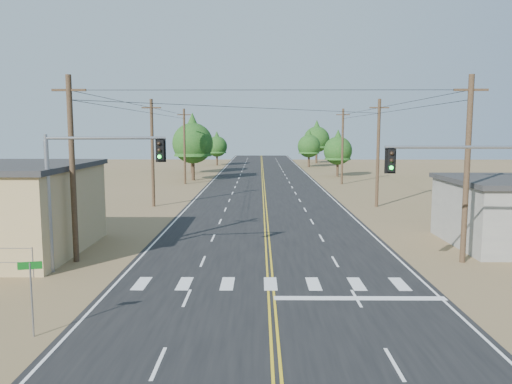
{
  "coord_description": "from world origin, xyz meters",
  "views": [
    {
      "loc": [
        -0.51,
        -14.46,
        7.07
      ],
      "look_at": [
        -0.72,
        14.68,
        3.5
      ],
      "focal_mm": 35.0,
      "sensor_mm": 36.0,
      "label": 1
    }
  ],
  "objects": [
    {
      "name": "tree_right_near",
      "position": [
        11.65,
        63.18,
        4.49
      ],
      "size": [
        4.4,
        4.4,
        7.34
      ],
      "color": "#3F2D1E",
      "rests_on": "ground"
    },
    {
      "name": "tree_left_near",
      "position": [
        -10.09,
        57.16,
        5.93
      ],
      "size": [
        5.81,
        5.81,
        9.69
      ],
      "color": "#3F2D1E",
      "rests_on": "ground"
    },
    {
      "name": "utility_pole_right_mid",
      "position": [
        10.5,
        32.0,
        5.12
      ],
      "size": [
        1.8,
        0.3,
        10.0
      ],
      "color": "#4C3826",
      "rests_on": "ground"
    },
    {
      "name": "signal_mast_left",
      "position": [
        -9.32,
        10.28,
        4.69
      ],
      "size": [
        5.85,
        1.22,
        6.91
      ],
      "rotation": [
        0.0,
        0.0,
        0.17
      ],
      "color": "gray",
      "rests_on": "ground"
    },
    {
      "name": "utility_pole_right_far",
      "position": [
        10.5,
        52.0,
        5.12
      ],
      "size": [
        1.8,
        0.3,
        10.0
      ],
      "color": "#4C3826",
      "rests_on": "ground"
    },
    {
      "name": "utility_pole_left_far",
      "position": [
        -10.5,
        52.0,
        5.12
      ],
      "size": [
        1.8,
        0.3,
        10.0
      ],
      "color": "#4C3826",
      "rests_on": "ground"
    },
    {
      "name": "utility_pole_left_mid",
      "position": [
        -10.5,
        32.0,
        5.12
      ],
      "size": [
        1.8,
        0.3,
        10.0
      ],
      "color": "#4C3826",
      "rests_on": "ground"
    },
    {
      "name": "signal_mast_right",
      "position": [
        9.21,
        7.45,
        4.48
      ],
      "size": [
        6.11,
        0.39,
        6.55
      ],
      "rotation": [
        0.0,
        0.0,
        -0.02
      ],
      "color": "gray",
      "rests_on": "ground"
    },
    {
      "name": "road",
      "position": [
        0.0,
        30.0,
        0.01
      ],
      "size": [
        15.0,
        200.0,
        0.02
      ],
      "primitive_type": "cube",
      "color": "black",
      "rests_on": "ground"
    },
    {
      "name": "street_sign",
      "position": [
        -8.33,
        2.0,
        1.78
      ],
      "size": [
        0.78,
        0.21,
        2.66
      ],
      "rotation": [
        0.0,
        0.0,
        0.23
      ],
      "color": "gray",
      "rests_on": "ground"
    },
    {
      "name": "utility_pole_left_near",
      "position": [
        -10.5,
        12.0,
        5.12
      ],
      "size": [
        1.8,
        0.3,
        10.0
      ],
      "color": "#4C3826",
      "rests_on": "ground"
    },
    {
      "name": "ground",
      "position": [
        0.0,
        0.0,
        0.0
      ],
      "size": [
        220.0,
        220.0,
        0.0
      ],
      "primitive_type": "plane",
      "color": "#886949",
      "rests_on": "ground"
    },
    {
      "name": "tree_right_far",
      "position": [
        12.07,
        95.95,
        5.8
      ],
      "size": [
        5.69,
        5.69,
        9.48
      ],
      "color": "#3F2D1E",
      "rests_on": "ground"
    },
    {
      "name": "tree_left_mid",
      "position": [
        -11.83,
        68.85,
        5.87
      ],
      "size": [
        5.76,
        5.76,
        9.59
      ],
      "color": "#3F2D1E",
      "rests_on": "ground"
    },
    {
      "name": "tree_right_mid",
      "position": [
        9.22,
        83.9,
        4.56
      ],
      "size": [
        4.47,
        4.47,
        7.45
      ],
      "color": "#3F2D1E",
      "rests_on": "ground"
    },
    {
      "name": "tree_left_far",
      "position": [
        -9.32,
        88.66,
        4.32
      ],
      "size": [
        4.24,
        4.24,
        7.07
      ],
      "color": "#3F2D1E",
      "rests_on": "ground"
    },
    {
      "name": "utility_pole_right_near",
      "position": [
        10.5,
        12.0,
        5.12
      ],
      "size": [
        1.8,
        0.3,
        10.0
      ],
      "color": "#4C3826",
      "rests_on": "ground"
    }
  ]
}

